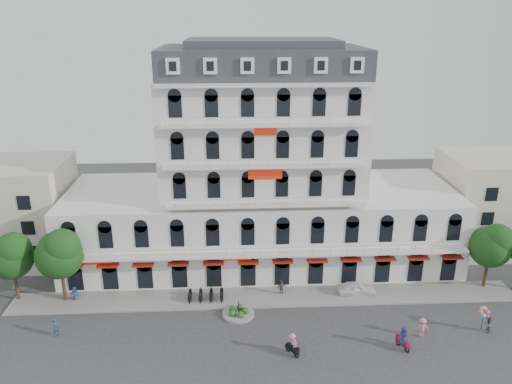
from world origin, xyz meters
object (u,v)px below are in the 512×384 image
at_px(parked_car, 357,288).
at_px(rider_east, 403,338).
at_px(balloon_vendor, 487,320).
at_px(rider_center, 292,343).

distance_m(parked_car, rider_east, 9.51).
relative_size(parked_car, rider_east, 1.78).
bearing_deg(parked_car, balloon_vendor, -124.11).
xyz_separation_m(rider_east, rider_center, (-9.99, -0.29, -0.04)).
bearing_deg(rider_center, rider_east, 56.37).
distance_m(rider_east, balloon_vendor, 8.90).
bearing_deg(rider_east, rider_center, 65.72).
relative_size(rider_east, balloon_vendor, 0.94).
distance_m(rider_center, balloon_vendor, 18.79).
distance_m(parked_car, balloon_vendor, 12.80).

